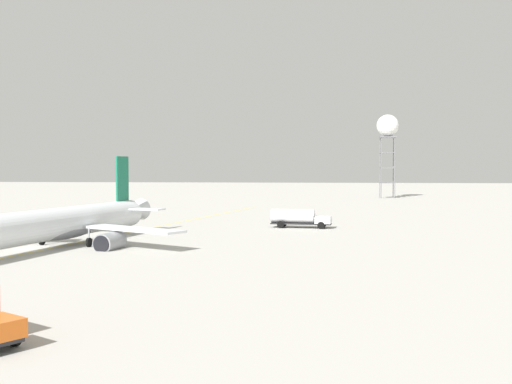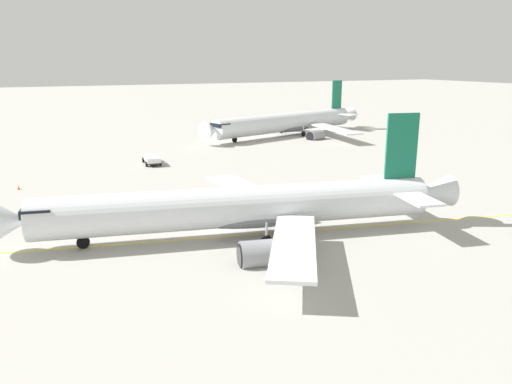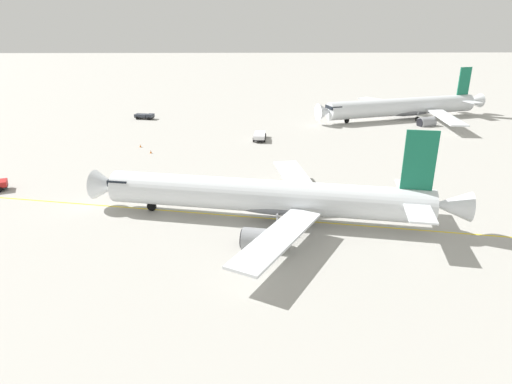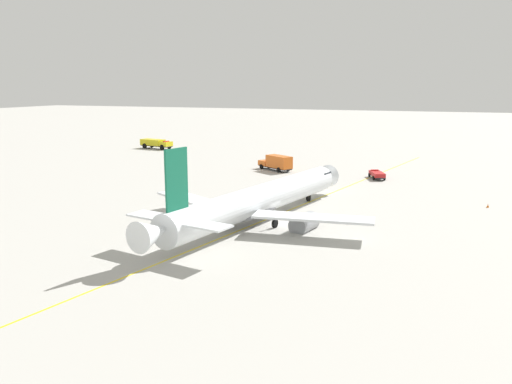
% 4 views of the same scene
% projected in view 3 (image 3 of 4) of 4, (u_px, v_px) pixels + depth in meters
% --- Properties ---
extents(ground_plane, '(600.00, 600.00, 0.00)m').
position_uv_depth(ground_plane, '(261.00, 209.00, 52.61)').
color(ground_plane, '#ADAAA3').
extents(airliner_main, '(41.89, 30.92, 11.28)m').
position_uv_depth(airliner_main, '(270.00, 198.00, 48.83)').
color(airliner_main, silver).
rests_on(airliner_main, ground_plane).
extents(airliner_secondary, '(42.83, 36.28, 11.70)m').
position_uv_depth(airliner_secondary, '(404.00, 107.00, 101.31)').
color(airliner_secondary, silver).
rests_on(airliner_secondary, ground_plane).
extents(pushback_tug_truck, '(2.68, 5.61, 1.30)m').
position_uv_depth(pushback_tug_truck, '(260.00, 136.00, 83.59)').
color(pushback_tug_truck, '#232326').
rests_on(pushback_tug_truck, ground_plane).
extents(baggage_truck_truck, '(4.64, 2.92, 1.22)m').
position_uv_depth(baggage_truck_truck, '(145.00, 116.00, 101.89)').
color(baggage_truck_truck, '#232326').
rests_on(baggage_truck_truck, ground_plane).
extents(taxiway_centreline, '(146.09, 30.86, 0.01)m').
position_uv_depth(taxiway_centreline, '(297.00, 221.00, 49.51)').
color(taxiway_centreline, yellow).
rests_on(taxiway_centreline, ground_plane).
extents(safety_cone_near, '(0.36, 0.36, 0.55)m').
position_uv_depth(safety_cone_near, '(151.00, 152.00, 75.16)').
color(safety_cone_near, orange).
rests_on(safety_cone_near, ground_plane).
extents(safety_cone_mid, '(0.36, 0.36, 0.55)m').
position_uv_depth(safety_cone_mid, '(140.00, 146.00, 78.79)').
color(safety_cone_mid, orange).
rests_on(safety_cone_mid, ground_plane).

